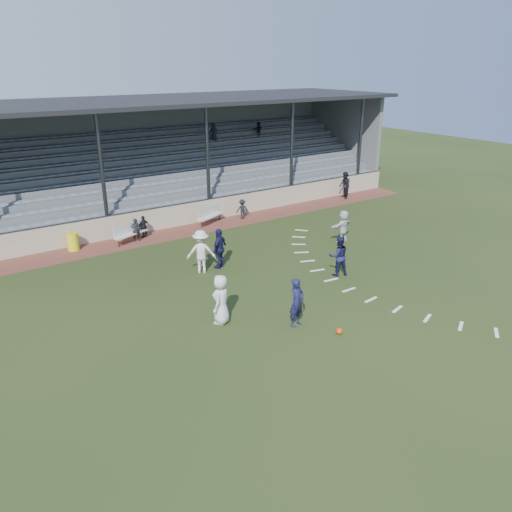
{
  "coord_description": "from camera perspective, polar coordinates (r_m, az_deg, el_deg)",
  "views": [
    {
      "loc": [
        -10.62,
        -12.94,
        8.63
      ],
      "look_at": [
        0.0,
        2.5,
        1.3
      ],
      "focal_mm": 35.0,
      "sensor_mm": 36.0,
      "label": 1
    }
  ],
  "objects": [
    {
      "name": "ground",
      "position": [
        18.84,
        4.34,
        -5.98
      ],
      "size": [
        90.0,
        90.0,
        0.0
      ],
      "primitive_type": "plane",
      "color": "#273415",
      "rests_on": "ground"
    },
    {
      "name": "cinder_track",
      "position": [
        27.14,
        -9.62,
        2.54
      ],
      "size": [
        34.0,
        2.0,
        0.02
      ],
      "primitive_type": "cube",
      "color": "brown",
      "rests_on": "ground"
    },
    {
      "name": "retaining_wall",
      "position": [
        27.88,
        -10.63,
        4.25
      ],
      "size": [
        34.0,
        0.18,
        1.2
      ],
      "primitive_type": "cube",
      "color": "tan",
      "rests_on": "ground"
    },
    {
      "name": "bench_left",
      "position": [
        26.19,
        -14.19,
        2.8
      ],
      "size": [
        2.01,
        1.17,
        0.95
      ],
      "rotation": [
        0.0,
        0.0,
        0.38
      ],
      "color": "beige",
      "rests_on": "cinder_track"
    },
    {
      "name": "bench_right",
      "position": [
        28.46,
        -5.33,
        4.85
      ],
      "size": [
        1.98,
        1.27,
        0.95
      ],
      "rotation": [
        0.0,
        0.0,
        0.43
      ],
      "color": "beige",
      "rests_on": "cinder_track"
    },
    {
      "name": "trash_bin",
      "position": [
        25.83,
        -20.19,
        1.55
      ],
      "size": [
        0.54,
        0.54,
        0.87
      ],
      "primitive_type": "cylinder",
      "color": "yellow",
      "rests_on": "cinder_track"
    },
    {
      "name": "football",
      "position": [
        17.3,
        9.5,
        -8.46
      ],
      "size": [
        0.23,
        0.23,
        0.23
      ],
      "primitive_type": "sphere",
      "color": "#DD420D",
      "rests_on": "ground"
    },
    {
      "name": "player_white_lead",
      "position": [
        17.47,
        -4.03,
        -4.96
      ],
      "size": [
        1.04,
        1.01,
        1.81
      ],
      "primitive_type": "imported",
      "rotation": [
        0.0,
        0.0,
        3.85
      ],
      "color": "silver",
      "rests_on": "ground"
    },
    {
      "name": "player_navy_lead",
      "position": [
        17.31,
        4.68,
        -5.31
      ],
      "size": [
        0.73,
        0.58,
        1.76
      ],
      "primitive_type": "imported",
      "rotation": [
        0.0,
        0.0,
        0.27
      ],
      "color": "#16183D",
      "rests_on": "ground"
    },
    {
      "name": "player_navy_mid",
      "position": [
        21.58,
        9.41,
        0.01
      ],
      "size": [
        1.03,
        0.92,
        1.76
      ],
      "primitive_type": "imported",
      "rotation": [
        0.0,
        0.0,
        2.78
      ],
      "color": "#16183D",
      "rests_on": "ground"
    },
    {
      "name": "player_white_wing",
      "position": [
        21.66,
        -6.29,
        0.5
      ],
      "size": [
        1.43,
        1.22,
        1.93
      ],
      "primitive_type": "imported",
      "rotation": [
        0.0,
        0.0,
        2.64
      ],
      "color": "silver",
      "rests_on": "ground"
    },
    {
      "name": "player_navy_wing",
      "position": [
        22.11,
        -4.19,
        0.88
      ],
      "size": [
        1.14,
        0.95,
        1.83
      ],
      "primitive_type": "imported",
      "rotation": [
        0.0,
        0.0,
        3.71
      ],
      "color": "#16183D",
      "rests_on": "ground"
    },
    {
      "name": "player_white_back",
      "position": [
        25.72,
        9.93,
        3.38
      ],
      "size": [
        1.61,
        0.78,
        1.66
      ],
      "primitive_type": "imported",
      "rotation": [
        0.0,
        0.0,
        3.34
      ],
      "color": "silver",
      "rests_on": "ground"
    },
    {
      "name": "official",
      "position": [
        34.13,
        10.1,
        7.96
      ],
      "size": [
        0.99,
        1.07,
        1.78
      ],
      "primitive_type": "imported",
      "rotation": [
        0.0,
        0.0,
        4.25
      ],
      "color": "black",
      "rests_on": "cinder_track"
    },
    {
      "name": "sub_left_near",
      "position": [
        26.14,
        -13.59,
        2.92
      ],
      "size": [
        0.5,
        0.38,
        1.21
      ],
      "primitive_type": "imported",
      "rotation": [
        0.0,
        0.0,
        2.91
      ],
      "color": "black",
      "rests_on": "cinder_track"
    },
    {
      "name": "sub_left_far",
      "position": [
        26.64,
        -12.69,
        3.3
      ],
      "size": [
        0.73,
        0.44,
        1.17
      ],
      "primitive_type": "imported",
      "rotation": [
        0.0,
        0.0,
        3.39
      ],
      "color": "black",
      "rests_on": "cinder_track"
    },
    {
      "name": "sub_right",
      "position": [
        29.21,
        -1.59,
        5.39
      ],
      "size": [
        0.82,
        0.58,
        1.15
      ],
      "primitive_type": "imported",
      "rotation": [
        0.0,
        0.0,
        2.93
      ],
      "color": "black",
      "rests_on": "cinder_track"
    },
    {
      "name": "grandstand",
      "position": [
        31.74,
        -14.4,
        9.02
      ],
      "size": [
        34.6,
        9.0,
        6.61
      ],
      "color": "slate",
      "rests_on": "ground"
    },
    {
      "name": "penalty_arc",
      "position": [
        21.43,
        12.99,
        -2.96
      ],
      "size": [
        3.89,
        14.63,
        0.01
      ],
      "color": "white",
      "rests_on": "ground"
    }
  ]
}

